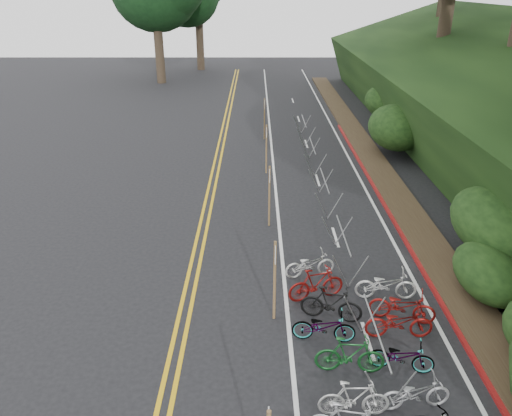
{
  "coord_description": "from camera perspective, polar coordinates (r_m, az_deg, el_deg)",
  "views": [
    {
      "loc": [
        0.08,
        -6.76,
        8.8
      ],
      "look_at": [
        0.08,
        9.81,
        1.3
      ],
      "focal_mm": 35.0,
      "sensor_mm": 36.0,
      "label": 1
    }
  ],
  "objects": [
    {
      "name": "road_markings",
      "position": [
        19.02,
        1.65,
        -3.21
      ],
      "size": [
        7.47,
        80.0,
        0.01
      ],
      "color": "gold",
      "rests_on": "ground"
    },
    {
      "name": "red_curb",
      "position": [
        21.45,
        15.18,
        -0.63
      ],
      "size": [
        0.25,
        28.0,
        0.1
      ],
      "primitive_type": "cube",
      "color": "maroon",
      "rests_on": "ground"
    },
    {
      "name": "bike_valet",
      "position": [
        12.4,
        14.28,
        -18.73
      ],
      "size": [
        3.44,
        12.17,
        1.07
      ],
      "color": "#9E9EA3",
      "rests_on": "ground"
    },
    {
      "name": "embankment",
      "position": [
        29.5,
        26.28,
        9.68
      ],
      "size": [
        14.3,
        48.14,
        9.11
      ],
      "color": "black",
      "rests_on": "ground"
    },
    {
      "name": "signposts_rest",
      "position": [
        22.03,
        1.34,
        4.8
      ],
      "size": [
        0.08,
        18.4,
        2.5
      ],
      "color": "brown",
      "rests_on": "ground"
    },
    {
      "name": "bike_racks_rest",
      "position": [
        21.49,
        7.8,
        2.42
      ],
      "size": [
        1.14,
        23.0,
        1.17
      ],
      "color": "gray",
      "rests_on": "ground"
    }
  ]
}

